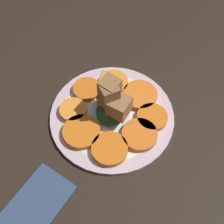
{
  "coord_description": "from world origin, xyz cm",
  "views": [
    {
      "loc": [
        28.76,
        19.08,
        59.51
      ],
      "look_at": [
        0.0,
        0.0,
        4.1
      ],
      "focal_mm": 45.0,
      "sensor_mm": 36.0,
      "label": 1
    }
  ],
  "objects": [
    {
      "name": "table_slab",
      "position": [
        0.0,
        0.0,
        1.0
      ],
      "size": [
        120.0,
        120.0,
        2.0
      ],
      "primitive_type": "cube",
      "color": "black",
      "rests_on": "ground"
    },
    {
      "name": "carrot_slice_4",
      "position": [
        -7.94,
        2.88,
        3.8
      ],
      "size": [
        8.47,
        8.47,
        1.39
      ],
      "primitive_type": "cylinder",
      "color": "orange",
      "rests_on": "plate"
    },
    {
      "name": "center_pile",
      "position": [
        -0.31,
        -0.05,
        7.61
      ],
      "size": [
        7.92,
        7.82,
        10.51
      ],
      "color": "#235128",
      "rests_on": "plate"
    },
    {
      "name": "plate",
      "position": [
        0.0,
        0.0,
        2.52
      ],
      "size": [
        29.3,
        29.3,
        1.05
      ],
      "color": "silver",
      "rests_on": "table_slab"
    },
    {
      "name": "carrot_slice_3",
      "position": [
        -4.05,
        8.42,
        3.8
      ],
      "size": [
        7.15,
        7.15,
        1.39
      ],
      "primitive_type": "cylinder",
      "color": "orange",
      "rests_on": "plate"
    },
    {
      "name": "napkin",
      "position": [
        26.06,
        -1.1,
        2.4
      ],
      "size": [
        15.66,
        9.39,
        0.8
      ],
      "color": "#334766",
      "rests_on": "table_slab"
    },
    {
      "name": "carrot_slice_7",
      "position": [
        4.45,
        -8.0,
        3.8
      ],
      "size": [
        6.44,
        6.44,
        1.39
      ],
      "primitive_type": "cylinder",
      "color": "orange",
      "rests_on": "plate"
    },
    {
      "name": "carrot_slice_0",
      "position": [
        7.98,
        -2.92,
        3.8
      ],
      "size": [
        8.48,
        8.48,
        1.39
      ],
      "primitive_type": "cylinder",
      "color": "orange",
      "rests_on": "plate"
    },
    {
      "name": "carrot_slice_6",
      "position": [
        -2.22,
        -8.9,
        3.8
      ],
      "size": [
        6.86,
        6.86,
        1.39
      ],
      "primitive_type": "cylinder",
      "color": "orange",
      "rests_on": "plate"
    },
    {
      "name": "carrot_slice_5",
      "position": [
        -7.61,
        -4.59,
        3.8
      ],
      "size": [
        7.39,
        7.39,
        1.39
      ],
      "primitive_type": "cylinder",
      "color": "orange",
      "rests_on": "plate"
    },
    {
      "name": "carrot_slice_1",
      "position": [
        7.97,
        4.66,
        3.8
      ],
      "size": [
        7.98,
        7.98,
        1.39
      ],
      "primitive_type": "cylinder",
      "color": "orange",
      "rests_on": "plate"
    },
    {
      "name": "carrot_slice_2",
      "position": [
        1.45,
        8.31,
        3.8
      ],
      "size": [
        8.02,
        8.02,
        1.39
      ],
      "primitive_type": "cylinder",
      "color": "orange",
      "rests_on": "plate"
    },
    {
      "name": "fork",
      "position": [
        -2.39,
        -5.62,
        3.3
      ],
      "size": [
        17.52,
        7.39,
        0.4
      ],
      "rotation": [
        0.0,
        0.0,
        0.33
      ],
      "color": "#B2B2B7",
      "rests_on": "plate"
    }
  ]
}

